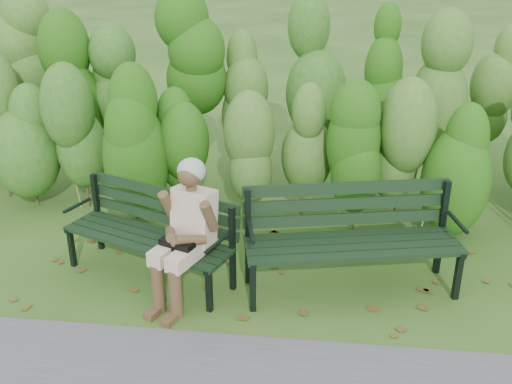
# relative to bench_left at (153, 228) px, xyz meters

# --- Properties ---
(ground) EXTENTS (80.00, 80.00, 0.00)m
(ground) POSITION_rel_bench_left_xyz_m (0.95, 0.05, -0.50)
(ground) COLOR #244815
(hedge_band) EXTENTS (11.04, 1.67, 2.42)m
(hedge_band) POSITION_rel_bench_left_xyz_m (0.95, 1.91, 0.76)
(hedge_band) COLOR #47381E
(hedge_band) RESTS_ON ground
(leaf_litter) EXTENTS (5.87, 2.22, 0.01)m
(leaf_litter) POSITION_rel_bench_left_xyz_m (0.67, -0.07, -0.50)
(leaf_litter) COLOR brown
(leaf_litter) RESTS_ON ground
(bench_left) EXTENTS (1.79, 1.15, 0.85)m
(bench_left) POSITION_rel_bench_left_xyz_m (0.00, 0.00, 0.00)
(bench_left) COLOR black
(bench_left) RESTS_ON ground
(bench_right) EXTENTS (2.05, 1.04, 0.98)m
(bench_right) POSITION_rel_bench_left_xyz_m (1.87, 0.01, 0.07)
(bench_right) COLOR black
(bench_right) RESTS_ON ground
(seated_woman) EXTENTS (0.63, 0.84, 1.32)m
(seated_woman) POSITION_rel_bench_left_xyz_m (0.41, -0.36, 0.23)
(seated_woman) COLOR beige
(seated_woman) RESTS_ON ground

